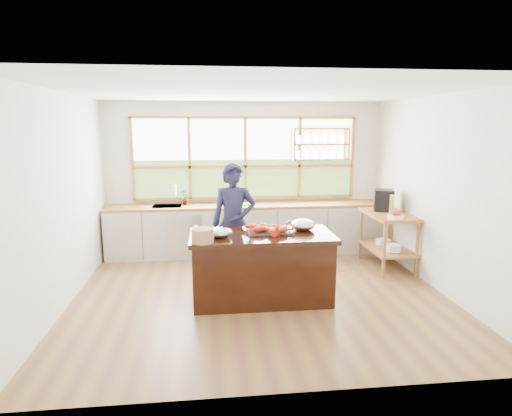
{
  "coord_description": "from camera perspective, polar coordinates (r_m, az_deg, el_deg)",
  "views": [
    {
      "loc": [
        -0.67,
        -5.52,
        2.27
      ],
      "look_at": [
        -0.04,
        0.15,
        1.18
      ],
      "focal_mm": 30.0,
      "sensor_mm": 36.0,
      "label": 1
    }
  ],
  "objects": [
    {
      "name": "ground_plane",
      "position": [
        6.01,
        0.5,
        -11.34
      ],
      "size": [
        5.0,
        5.0,
        0.0
      ],
      "primitive_type": "plane",
      "color": "brown"
    },
    {
      "name": "room_shell",
      "position": [
        6.1,
        0.18,
        5.98
      ],
      "size": [
        5.02,
        4.52,
        2.71
      ],
      "color": "silver",
      "rests_on": "ground_plane"
    },
    {
      "name": "back_counter",
      "position": [
        7.71,
        -1.35,
        -2.77
      ],
      "size": [
        4.9,
        0.63,
        0.9
      ],
      "color": "beige",
      "rests_on": "ground_plane"
    },
    {
      "name": "right_shelf_unit",
      "position": [
        7.21,
        17.19,
        -2.99
      ],
      "size": [
        0.62,
        1.1,
        0.9
      ],
      "color": "brown",
      "rests_on": "ground_plane"
    },
    {
      "name": "island",
      "position": [
        5.66,
        0.75,
        -7.84
      ],
      "size": [
        1.85,
        0.9,
        0.9
      ],
      "color": "black",
      "rests_on": "ground_plane"
    },
    {
      "name": "cook",
      "position": [
        6.24,
        -2.98,
        -2.05
      ],
      "size": [
        0.67,
        0.46,
        1.76
      ],
      "primitive_type": "imported",
      "rotation": [
        0.0,
        0.0,
        -0.07
      ],
      "color": "#181935",
      "rests_on": "ground_plane"
    },
    {
      "name": "potted_plant",
      "position": [
        7.64,
        -9.55,
        1.46
      ],
      "size": [
        0.18,
        0.15,
        0.29
      ],
      "primitive_type": "imported",
      "rotation": [
        0.0,
        0.0,
        0.35
      ],
      "color": "slate",
      "rests_on": "back_counter"
    },
    {
      "name": "cutting_board",
      "position": [
        7.61,
        -2.03,
        0.53
      ],
      "size": [
        0.45,
        0.37,
        0.01
      ],
      "primitive_type": "cube",
      "rotation": [
        0.0,
        0.0,
        0.2
      ],
      "color": "green",
      "rests_on": "back_counter"
    },
    {
      "name": "espresso_machine",
      "position": [
        7.34,
        16.67,
        1.02
      ],
      "size": [
        0.4,
        0.41,
        0.35
      ],
      "primitive_type": "cube",
      "rotation": [
        0.0,
        0.0,
        -0.34
      ],
      "color": "black",
      "rests_on": "right_shelf_unit"
    },
    {
      "name": "wine_bottle",
      "position": [
        7.17,
        17.66,
        0.54
      ],
      "size": [
        0.08,
        0.08,
        0.3
      ],
      "primitive_type": "cylinder",
      "rotation": [
        0.0,
        0.0,
        -0.03
      ],
      "color": "#B7B959",
      "rests_on": "right_shelf_unit"
    },
    {
      "name": "fruit_bowl",
      "position": [
        6.8,
        18.15,
        -0.93
      ],
      "size": [
        0.24,
        0.24,
        0.11
      ],
      "color": "white",
      "rests_on": "right_shelf_unit"
    },
    {
      "name": "slate_board",
      "position": [
        5.61,
        1.71,
        -3.19
      ],
      "size": [
        0.56,
        0.41,
        0.02
      ],
      "primitive_type": "cube",
      "rotation": [
        0.0,
        0.0,
        0.02
      ],
      "color": "black",
      "rests_on": "island"
    },
    {
      "name": "lobster_pile",
      "position": [
        5.59,
        1.64,
        -2.73
      ],
      "size": [
        0.55,
        0.48,
        0.08
      ],
      "color": "red",
      "rests_on": "slate_board"
    },
    {
      "name": "mixing_bowl_left",
      "position": [
        5.39,
        -4.74,
        -3.26
      ],
      "size": [
        0.28,
        0.28,
        0.13
      ],
      "primitive_type": "ellipsoid",
      "color": "silver",
      "rests_on": "island"
    },
    {
      "name": "mixing_bowl_right",
      "position": [
        5.77,
        6.27,
        -2.24
      ],
      "size": [
        0.33,
        0.33,
        0.16
      ],
      "primitive_type": "ellipsoid",
      "color": "silver",
      "rests_on": "island"
    },
    {
      "name": "wine_glass",
      "position": [
        5.29,
        4.45,
        -2.39
      ],
      "size": [
        0.08,
        0.08,
        0.22
      ],
      "color": "silver",
      "rests_on": "island"
    },
    {
      "name": "wicker_basket",
      "position": [
        5.15,
        -7.12,
        -3.67
      ],
      "size": [
        0.27,
        0.27,
        0.17
      ],
      "primitive_type": "cylinder",
      "color": "#9D7B42",
      "rests_on": "island"
    },
    {
      "name": "parchment_roll",
      "position": [
        5.6,
        -7.8,
        -2.99
      ],
      "size": [
        0.13,
        0.31,
        0.08
      ],
      "primitive_type": "cylinder",
      "rotation": [
        1.57,
        0.0,
        0.18
      ],
      "color": "white",
      "rests_on": "island"
    }
  ]
}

